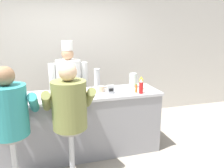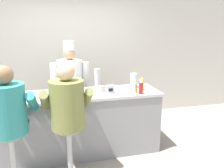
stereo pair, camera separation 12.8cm
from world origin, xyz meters
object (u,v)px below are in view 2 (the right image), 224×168
Objects in this scene: coffee_mug_tan at (102,89)px; cup_stack_steel at (97,79)px; ketchup_bottle_red at (141,87)px; cook_in_whites_near at (71,85)px; hot_sauce_bottle_orange at (136,89)px; breakfast_plate at (88,94)px; diner_seated_teal at (9,112)px; mustard_bottle_yellow at (142,84)px; diner_seated_olive at (67,107)px; water_pitcher_clear at (134,81)px; cereal_bowl at (30,96)px; napkin_dispenser_chrome at (110,89)px.

cup_stack_steel is (-0.03, 0.17, 0.12)m from coffee_mug_tan.
ketchup_bottle_red is 0.13× the size of cook_in_whites_near.
cook_in_whites_near is at bearing 137.85° from hot_sauce_bottle_orange.
diner_seated_teal is at bearing -154.52° from breakfast_plate.
diner_seated_olive is at bearing -156.04° from mustard_bottle_yellow.
water_pitcher_clear is at bearing 77.16° from hot_sauce_bottle_orange.
cereal_bowl is at bearing -174.02° from water_pitcher_clear.
diner_seated_olive is (-0.65, -0.44, -0.06)m from napkin_dispenser_chrome.
ketchup_bottle_red is at bearing -26.28° from coffee_mug_tan.
cook_in_whites_near is (-0.43, 0.64, -0.07)m from coffee_mug_tan.
cup_stack_steel is at bearing 99.90° from coffee_mug_tan.
hot_sauce_bottle_orange is 0.49× the size of breakfast_plate.
water_pitcher_clear is at bearing 86.79° from ketchup_bottle_red.
cereal_bowl is 0.10× the size of diner_seated_olive.
diner_seated_olive is (-0.31, -0.47, -0.01)m from breakfast_plate.
hot_sauce_bottle_orange is at bearing 20.38° from diner_seated_olive.
napkin_dispenser_chrome is 0.94m from cook_in_whites_near.
breakfast_plate is 1.85× the size of coffee_mug_tan.
cook_in_whites_near reaches higher than mustard_bottle_yellow.
ketchup_bottle_red reaches higher than cereal_bowl.
coffee_mug_tan is (-0.49, 0.19, -0.02)m from hot_sauce_bottle_orange.
ketchup_bottle_red is at bearing 16.20° from diner_seated_olive.
diner_seated_olive is (0.66, 0.00, 0.00)m from diner_seated_teal.
coffee_mug_tan is at bearing 174.79° from mustard_bottle_yellow.
ketchup_bottle_red is at bearing -93.21° from water_pitcher_clear.
coffee_mug_tan is (0.23, 0.11, 0.03)m from breakfast_plate.
diner_seated_olive reaches higher than ketchup_bottle_red.
mustard_bottle_yellow is at bearing -19.18° from cup_stack_steel.
coffee_mug_tan is (-0.56, -0.11, -0.07)m from water_pitcher_clear.
cup_stack_steel is 0.92m from diner_seated_olive.
hot_sauce_bottle_orange is 0.56× the size of water_pitcher_clear.
cup_stack_steel is at bearing 173.57° from water_pitcher_clear.
breakfast_plate is at bearing -164.49° from water_pitcher_clear.
cup_stack_steel reaches higher than coffee_mug_tan.
napkin_dispenser_chrome is (0.33, -0.03, 0.05)m from breakfast_plate.
cook_in_whites_near is at bearing 151.76° from water_pitcher_clear.
diner_seated_teal is 1.44m from cook_in_whites_near.
breakfast_plate is 0.38m from cup_stack_steel.
mustard_bottle_yellow is 0.13× the size of cook_in_whites_near.
cereal_bowl is (-1.58, -0.17, -0.09)m from water_pitcher_clear.
hot_sauce_bottle_orange is 0.31m from water_pitcher_clear.
coffee_mug_tan is at bearing 25.60° from diner_seated_teal.
cook_in_whites_near is at bearing 137.00° from ketchup_bottle_red.
cook_in_whites_near reaches higher than hot_sauce_bottle_orange.
cook_in_whites_near reaches higher than ketchup_bottle_red.
mustard_bottle_yellow is 0.80× the size of breakfast_plate.
breakfast_plate is 0.18× the size of diner_seated_teal.
cereal_bowl is 1.08× the size of coffee_mug_tan.
cup_stack_steel is at bearing 160.82° from mustard_bottle_yellow.
breakfast_plate is (-0.77, 0.15, -0.09)m from ketchup_bottle_red.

